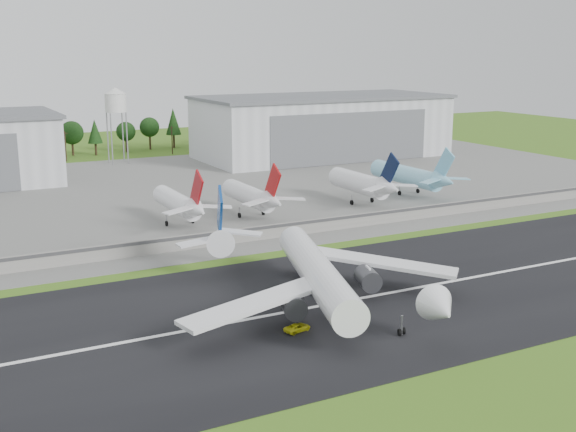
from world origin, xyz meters
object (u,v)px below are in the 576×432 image
main_airliner (319,281)px  ground_vehicle (297,328)px  parked_jet_red_a (181,204)px  parked_jet_navy (365,184)px  parked_jet_red_b (254,196)px  parked_jet_skyblue (412,176)px

main_airliner → ground_vehicle: 12.38m
parked_jet_red_a → parked_jet_navy: (55.21, 0.07, 0.36)m
parked_jet_red_b → parked_jet_navy: size_ratio=1.00×
parked_jet_red_a → parked_jet_skyblue: size_ratio=0.84×
ground_vehicle → parked_jet_navy: bearing=-53.6°
parked_jet_red_a → parked_jet_red_b: 20.05m
main_airliner → parked_jet_navy: (53.83, 66.99, 1.33)m
parked_jet_red_a → parked_jet_red_b: bearing=0.0°
ground_vehicle → parked_jet_skyblue: bearing=-59.8°
ground_vehicle → parked_jet_red_a: parked_jet_red_a is taller
parked_jet_red_a → parked_jet_skyblue: (75.64, 5.05, 0.21)m
ground_vehicle → parked_jet_skyblue: parked_jet_skyblue is taller
parked_jet_red_a → parked_jet_skyblue: bearing=3.8°
main_airliner → parked_jet_red_a: 66.94m
main_airliner → ground_vehicle: main_airliner is taller
ground_vehicle → parked_jet_red_a: (7.17, 74.86, 5.13)m
ground_vehicle → parked_jet_navy: size_ratio=0.15×
ground_vehicle → parked_jet_red_a: size_ratio=0.15×
main_airliner → parked_jet_red_b: (18.68, 66.92, 0.97)m
parked_jet_red_a → main_airliner: bearing=-88.8°
parked_jet_navy → parked_jet_skyblue: 21.04m
parked_jet_navy → parked_jet_skyblue: bearing=13.7°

